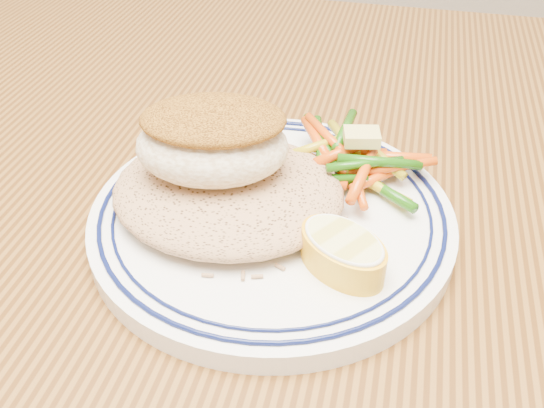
{
  "coord_description": "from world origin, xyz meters",
  "views": [
    {
      "loc": [
        0.1,
        -0.31,
        1.02
      ],
      "look_at": [
        0.02,
        -0.0,
        0.77
      ],
      "focal_mm": 40.0,
      "sensor_mm": 36.0,
      "label": 1
    }
  ],
  "objects_px": {
    "rice_pilaf": "(228,187)",
    "fish_fillet": "(212,140)",
    "plate": "(272,216)",
    "vegetable_pile": "(352,160)",
    "dining_table": "(244,316)",
    "lemon_wedge": "(343,251)"
  },
  "relations": [
    {
      "from": "dining_table",
      "to": "rice_pilaf",
      "type": "bearing_deg",
      "value": -169.55
    },
    {
      "from": "vegetable_pile",
      "to": "plate",
      "type": "bearing_deg",
      "value": -131.52
    },
    {
      "from": "plate",
      "to": "fish_fillet",
      "type": "relative_size",
      "value": 2.22
    },
    {
      "from": "dining_table",
      "to": "lemon_wedge",
      "type": "xyz_separation_m",
      "value": [
        0.08,
        -0.04,
        0.12
      ]
    },
    {
      "from": "rice_pilaf",
      "to": "vegetable_pile",
      "type": "bearing_deg",
      "value": 34.86
    },
    {
      "from": "plate",
      "to": "vegetable_pile",
      "type": "distance_m",
      "value": 0.07
    },
    {
      "from": "rice_pilaf",
      "to": "plate",
      "type": "bearing_deg",
      "value": 1.81
    },
    {
      "from": "dining_table",
      "to": "vegetable_pile",
      "type": "height_order",
      "value": "vegetable_pile"
    },
    {
      "from": "dining_table",
      "to": "plate",
      "type": "distance_m",
      "value": 0.11
    },
    {
      "from": "plate",
      "to": "rice_pilaf",
      "type": "bearing_deg",
      "value": -178.19
    },
    {
      "from": "dining_table",
      "to": "vegetable_pile",
      "type": "distance_m",
      "value": 0.15
    },
    {
      "from": "fish_fillet",
      "to": "lemon_wedge",
      "type": "xyz_separation_m",
      "value": [
        0.09,
        -0.05,
        -0.04
      ]
    },
    {
      "from": "plate",
      "to": "lemon_wedge",
      "type": "distance_m",
      "value": 0.07
    },
    {
      "from": "vegetable_pile",
      "to": "fish_fillet",
      "type": "bearing_deg",
      "value": -149.59
    },
    {
      "from": "rice_pilaf",
      "to": "vegetable_pile",
      "type": "relative_size",
      "value": 1.41
    },
    {
      "from": "fish_fillet",
      "to": "vegetable_pile",
      "type": "xyz_separation_m",
      "value": [
        0.09,
        0.05,
        -0.03
      ]
    },
    {
      "from": "dining_table",
      "to": "vegetable_pile",
      "type": "relative_size",
      "value": 13.58
    },
    {
      "from": "plate",
      "to": "vegetable_pile",
      "type": "height_order",
      "value": "vegetable_pile"
    },
    {
      "from": "dining_table",
      "to": "plate",
      "type": "relative_size",
      "value": 6.14
    },
    {
      "from": "rice_pilaf",
      "to": "fish_fillet",
      "type": "bearing_deg",
      "value": 163.94
    },
    {
      "from": "dining_table",
      "to": "fish_fillet",
      "type": "bearing_deg",
      "value": 174.73
    },
    {
      "from": "plate",
      "to": "vegetable_pile",
      "type": "relative_size",
      "value": 2.21
    }
  ]
}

